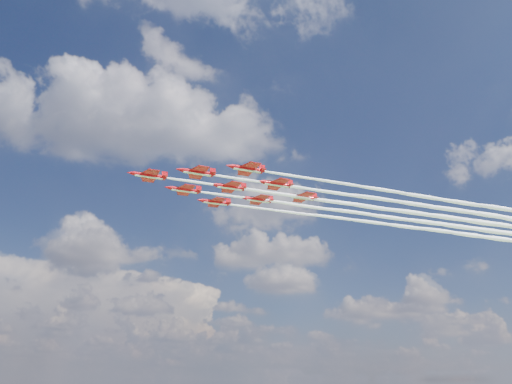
{
  "coord_description": "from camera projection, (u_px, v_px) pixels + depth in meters",
  "views": [
    {
      "loc": [
        -4.02,
        -124.27,
        35.95
      ],
      "look_at": [
        10.47,
        0.37,
        83.27
      ],
      "focal_mm": 35.0,
      "sensor_mm": 36.0,
      "label": 1
    }
  ],
  "objects": [
    {
      "name": "jet_row4_port",
      "position": [
        457.0,
        211.0,
        153.92
      ],
      "size": [
        124.71,
        37.08,
        2.57
      ],
      "rotation": [
        0.0,
        0.0,
        0.26
      ],
      "color": "red"
    },
    {
      "name": "jet_row3_starb",
      "position": [
        389.0,
        224.0,
        167.57
      ],
      "size": [
        124.71,
        37.08,
        2.57
      ],
      "rotation": [
        0.0,
        0.0,
        0.26
      ],
      "color": "red"
    },
    {
      "name": "jet_row2_port",
      "position": [
        398.0,
        202.0,
        146.4
      ],
      "size": [
        124.71,
        37.08,
        2.57
      ],
      "rotation": [
        0.0,
        0.0,
        0.26
      ],
      "color": "red"
    },
    {
      "name": "jet_row3_centre",
      "position": [
        414.0,
        213.0,
        155.96
      ],
      "size": [
        124.71,
        37.08,
        2.57
      ],
      "rotation": [
        0.0,
        0.0,
        0.26
      ],
      "color": "red"
    },
    {
      "name": "jet_row3_port",
      "position": [
        444.0,
        199.0,
        144.36
      ],
      "size": [
        124.71,
        37.08,
        2.57
      ],
      "rotation": [
        0.0,
        0.0,
        0.26
      ],
      "color": "red"
    },
    {
      "name": "jet_row4_starb",
      "position": [
        428.0,
        222.0,
        165.52
      ],
      "size": [
        124.71,
        37.08,
        2.57
      ],
      "rotation": [
        0.0,
        0.0,
        0.26
      ],
      "color": "red"
    },
    {
      "name": "jet_tail",
      "position": [
        469.0,
        220.0,
        163.48
      ],
      "size": [
        124.71,
        37.08,
        2.57
      ],
      "rotation": [
        0.0,
        0.0,
        0.26
      ],
      "color": "red"
    },
    {
      "name": "jet_lead",
      "position": [
        354.0,
        204.0,
        148.44
      ],
      "size": [
        124.71,
        37.08,
        2.57
      ],
      "rotation": [
        0.0,
        0.0,
        0.26
      ],
      "color": "red"
    },
    {
      "name": "jet_row2_starb",
      "position": [
        372.0,
        215.0,
        158.0
      ],
      "size": [
        124.71,
        37.08,
        2.57
      ],
      "rotation": [
        0.0,
        0.0,
        0.26
      ],
      "color": "red"
    }
  ]
}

